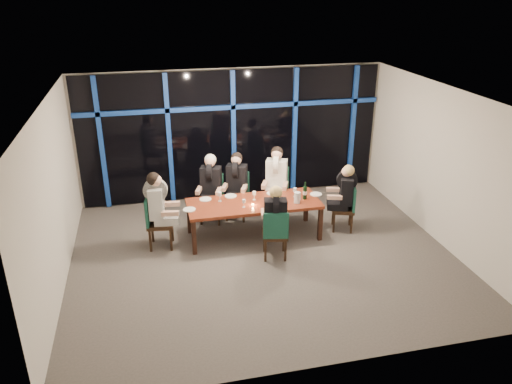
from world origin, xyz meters
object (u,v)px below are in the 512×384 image
at_px(chair_end_right, 347,205).
at_px(wine_bottle, 305,192).
at_px(chair_far_mid, 238,192).
at_px(diner_near_mid, 275,211).
at_px(chair_far_left, 212,195).
at_px(chair_far_right, 277,188).
at_px(diner_end_right, 345,188).
at_px(dining_table, 254,205).
at_px(water_pitcher, 297,198).
at_px(diner_far_right, 276,172).
at_px(diner_far_mid, 236,177).
at_px(diner_far_left, 211,179).
at_px(chair_end_left, 155,219).
at_px(diner_end_left, 158,199).
at_px(chair_near_mid, 275,232).

bearing_deg(chair_end_right, wine_bottle, -75.11).
height_order(chair_far_mid, wine_bottle, wine_bottle).
bearing_deg(diner_near_mid, chair_far_left, -53.03).
bearing_deg(chair_far_right, chair_far_left, -157.84).
distance_m(chair_end_right, diner_end_right, 0.39).
height_order(dining_table, water_pitcher, water_pitcher).
bearing_deg(water_pitcher, chair_far_right, 85.41).
height_order(chair_far_mid, diner_end_right, diner_end_right).
height_order(dining_table, diner_far_right, diner_far_right).
height_order(chair_end_right, diner_far_mid, diner_far_mid).
xyz_separation_m(diner_far_right, diner_near_mid, (-0.48, -1.72, -0.07)).
distance_m(diner_far_left, wine_bottle, 1.98).
relative_size(chair_far_mid, diner_near_mid, 1.05).
relative_size(chair_end_left, diner_far_left, 1.05).
bearing_deg(diner_near_mid, chair_end_left, -11.84).
xyz_separation_m(diner_end_right, wine_bottle, (-0.83, 0.02, -0.03)).
bearing_deg(chair_far_mid, chair_end_left, -128.61).
xyz_separation_m(chair_end_left, diner_near_mid, (2.12, -0.88, 0.36)).
relative_size(diner_end_left, water_pitcher, 4.63).
height_order(chair_far_right, diner_far_mid, diner_far_mid).
height_order(chair_near_mid, diner_end_right, diner_end_right).
bearing_deg(chair_far_right, wine_bottle, -50.28).
distance_m(chair_far_left, wine_bottle, 2.02).
distance_m(diner_far_mid, wine_bottle, 1.54).
bearing_deg(diner_end_left, dining_table, -82.22).
distance_m(wine_bottle, water_pitcher, 0.25).
distance_m(chair_far_left, chair_far_mid, 0.56).
xyz_separation_m(chair_near_mid, diner_far_left, (-0.91, 1.81, 0.42)).
bearing_deg(wine_bottle, chair_far_mid, 137.91).
bearing_deg(chair_far_right, diner_far_left, -154.60).
height_order(chair_far_right, diner_end_right, diner_end_right).
xyz_separation_m(dining_table, chair_near_mid, (0.19, -0.95, -0.13)).
relative_size(chair_far_mid, diner_end_right, 1.08).
height_order(chair_far_right, chair_near_mid, chair_far_right).
relative_size(chair_far_mid, wine_bottle, 2.80).
height_order(chair_far_right, water_pitcher, chair_far_right).
relative_size(chair_far_mid, chair_far_right, 0.95).
distance_m(chair_far_right, diner_far_right, 0.43).
xyz_separation_m(chair_far_mid, chair_end_right, (2.07, -1.10, -0.03)).
distance_m(diner_near_mid, water_pitcher, 0.90).
relative_size(diner_far_left, diner_end_left, 0.97).
distance_m(diner_far_right, water_pitcher, 1.08).
bearing_deg(water_pitcher, diner_far_mid, 122.03).
height_order(diner_far_left, diner_far_right, diner_far_right).
xyz_separation_m(chair_near_mid, diner_end_right, (1.66, 0.85, 0.37)).
relative_size(diner_far_left, wine_bottle, 2.75).
relative_size(diner_far_left, water_pitcher, 4.51).
bearing_deg(diner_near_mid, chair_far_right, -95.35).
xyz_separation_m(chair_end_left, diner_end_left, (0.09, -0.01, 0.41)).
distance_m(diner_end_left, water_pitcher, 2.66).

